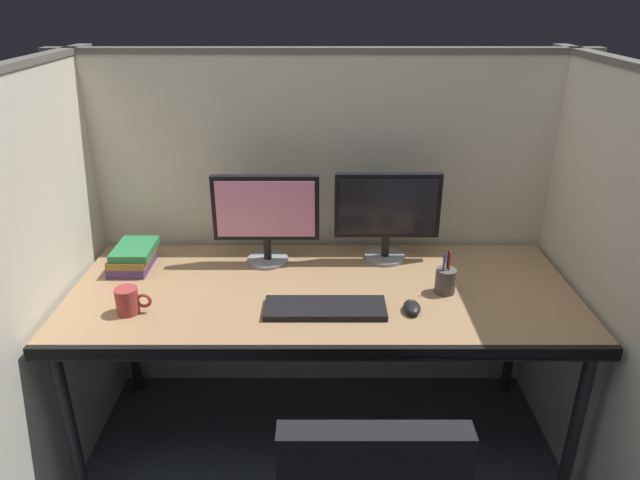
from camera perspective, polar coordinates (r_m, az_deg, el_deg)
cubicle_partition_rear at (r=2.55m, az=-0.04°, el=0.91°), size 2.21×0.06×1.57m
cubicle_partition_left at (r=2.28m, az=-25.89°, el=-4.57°), size 0.06×1.41×1.57m
cubicle_partition_right at (r=2.29m, az=25.82°, el=-4.45°), size 0.06×1.41×1.57m
desk at (r=2.19m, az=0.01°, el=-6.17°), size 1.90×0.80×0.74m
monitor_left at (r=2.30m, az=-5.69°, el=2.66°), size 0.43×0.17×0.37m
monitor_right at (r=2.34m, az=6.47°, el=2.92°), size 0.43×0.17×0.37m
keyboard_main at (r=2.03m, az=0.27°, el=-6.83°), size 0.43×0.15×0.02m
computer_mouse at (r=2.04m, az=8.94°, el=-6.64°), size 0.06×0.10×0.04m
coffee_mug at (r=2.11m, az=-18.89°, el=-5.81°), size 0.13×0.08×0.09m
book_stack at (r=2.43m, az=-18.44°, el=-1.65°), size 0.17×0.22×0.09m
pen_cup at (r=2.18m, az=12.18°, el=-3.96°), size 0.08×0.08×0.17m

